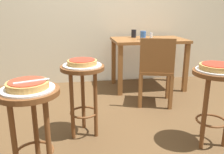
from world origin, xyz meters
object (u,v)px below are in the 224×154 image
Objects in this scene: stool_middle at (215,90)px; pizza_middle at (218,67)px; wooden_chair at (156,69)px; serving_plate_foreground at (28,89)px; serving_plate_middle at (218,70)px; pizza_server_knife at (32,81)px; cup_near_edge at (143,35)px; cup_far_edge at (134,34)px; stool_foreground at (31,114)px; pizza_foreground at (28,84)px; stool_leftside at (83,84)px; dining_table at (149,47)px; pizza_leftside at (82,62)px; serving_plate_leftside at (82,65)px; condiment_shaker at (151,36)px.

stool_middle is 0.21m from pizza_middle.
serving_plate_foreground is at bearing -136.99° from wooden_chair.
pizza_server_knife reaches higher than serving_plate_middle.
cup_near_edge is 1.01× the size of cup_far_edge.
wooden_chair is (1.28, 1.19, -0.22)m from serving_plate_foreground.
stool_foreground is 5.70× the size of cup_near_edge.
cup_near_edge is at bearing 96.85° from serving_plate_middle.
serving_plate_foreground is 0.03m from pizza_foreground.
stool_middle is at bearing -17.74° from stool_leftside.
cup_far_edge is at bearing 135.11° from dining_table.
stool_leftside is at bearing 58.34° from stool_foreground.
wooden_chair is at bearing 101.51° from pizza_middle.
pizza_server_knife is at bearing -33.69° from pizza_foreground.
cup_near_edge is (-0.11, -0.07, 0.18)m from dining_table.
pizza_server_knife reaches higher than stool_foreground.
pizza_leftside is 1.64m from dining_table.
pizza_middle is 2.49× the size of cup_near_edge.
pizza_foreground is at bearing -121.66° from serving_plate_leftside.
wooden_chair reaches higher than serving_plate_foreground.
serving_plate_leftside is 1.69m from cup_far_edge.
serving_plate_middle is 0.33× the size of dining_table.
cup_far_edge is (0.84, 1.47, 0.09)m from pizza_leftside.
cup_far_edge is 0.28m from condiment_shaker.
cup_near_edge is at bearing 54.77° from serving_plate_foreground.
cup_near_edge is at bearing 54.77° from pizza_foreground.
pizza_server_knife reaches higher than pizza_foreground.
serving_plate_leftside is 1.58× the size of pizza_server_knife.
dining_table reaches higher than pizza_middle.
cup_far_edge reaches higher than stool_leftside.
pizza_server_knife is (-1.25, -1.83, -0.06)m from cup_near_edge.
stool_leftside is at bearing 58.34° from serving_plate_foreground.
serving_plate_middle is 1.64m from condiment_shaker.
pizza_middle is (0.00, -0.00, 0.03)m from serving_plate_middle.
condiment_shaker is (0.03, -0.00, 0.16)m from dining_table.
cup_near_edge reaches higher than serving_plate_leftside.
pizza_leftside is 0.31× the size of wooden_chair.
cup_near_edge reaches higher than pizza_middle.
serving_plate_middle is 4.04× the size of condiment_shaker.
dining_table reaches higher than pizza_foreground.
condiment_shaker reaches higher than serving_plate_leftside.
condiment_shaker is at bearing 35.06° from pizza_server_knife.
cup_far_edge reaches higher than stool_foreground.
stool_foreground is at bearing -170.49° from stool_middle.
pizza_server_knife is (-1.39, -1.90, -0.05)m from condiment_shaker.
serving_plate_foreground is at bearing -120.32° from cup_far_edge.
stool_middle is 5.73× the size of cup_far_edge.
pizza_foreground is 0.76× the size of serving_plate_middle.
pizza_server_knife is (0.03, -0.02, 0.03)m from pizza_foreground.
serving_plate_middle is at bearing 123.69° from pizza_middle.
pizza_middle is at bearing -56.31° from serving_plate_middle.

